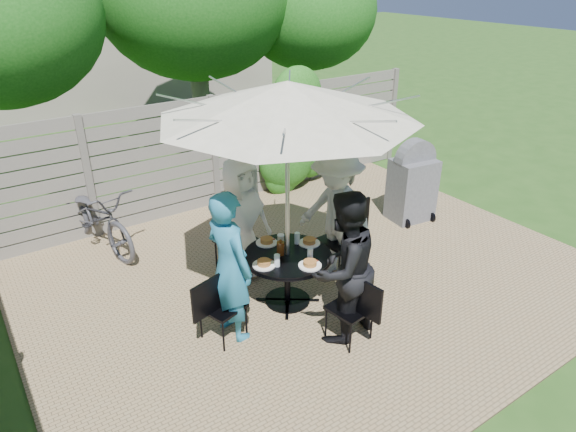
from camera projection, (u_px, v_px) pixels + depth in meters
backyard_envelope at (81, 11)px, 13.01m from camera, size 60.00×60.00×5.00m
patio_table at (287, 269)px, 5.99m from camera, size 1.16×1.16×0.67m
umbrella at (287, 100)px, 5.12m from camera, size 3.12×3.12×2.64m
chair_back at (236, 252)px, 6.69m from camera, size 0.53×0.71×0.94m
person_back at (241, 219)px, 6.37m from camera, size 0.87×0.64×1.63m
chair_left at (223, 319)px, 5.48m from camera, size 0.63×0.49×0.83m
person_left at (230, 267)px, 5.30m from camera, size 0.50×0.68×1.70m
chair_front at (350, 321)px, 5.46m from camera, size 0.45×0.62×0.83m
person_front at (343, 268)px, 5.28m from camera, size 0.92×0.77×1.70m
chair_right at (341, 253)px, 6.66m from camera, size 0.71×0.49×0.97m
person_right at (336, 216)px, 6.32m from camera, size 0.82×1.22×1.75m
plate_back at (267, 241)px, 6.12m from camera, size 0.26×0.26×0.06m
plate_left at (264, 264)px, 5.67m from camera, size 0.26×0.26×0.06m
plate_front at (310, 264)px, 5.66m from camera, size 0.26×0.26×0.06m
plate_right at (309, 242)px, 6.11m from camera, size 0.26×0.26×0.06m
glass_left at (277, 260)px, 5.64m from camera, size 0.07×0.07×0.14m
glass_front at (310, 254)px, 5.77m from camera, size 0.07×0.07×0.14m
glass_right at (297, 238)px, 6.10m from camera, size 0.07×0.07×0.14m
syrup_jug at (281, 248)px, 5.86m from camera, size 0.09×0.09×0.16m
coffee_cup at (281, 240)px, 6.08m from camera, size 0.08×0.08×0.12m
bicycle at (97, 218)px, 7.17m from camera, size 1.03×1.93×0.96m
bbq_grill at (412, 184)px, 7.95m from camera, size 0.71×0.58×1.32m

